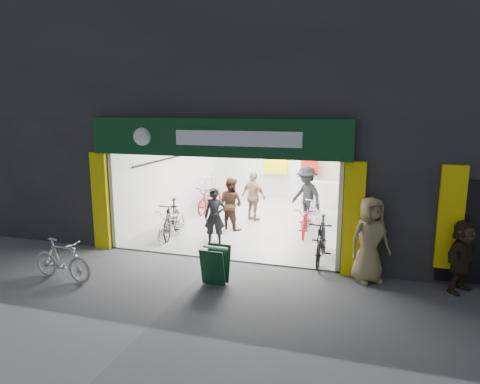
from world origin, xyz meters
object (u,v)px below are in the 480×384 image
at_px(parked_bike, 62,260).
at_px(sandwich_board, 215,264).
at_px(pedestrian_near, 370,240).
at_px(bike_right_front, 321,240).
at_px(bike_left_front, 173,224).

distance_m(parked_bike, sandwich_board, 3.38).
bearing_deg(pedestrian_near, sandwich_board, 167.09).
xyz_separation_m(bike_right_front, parked_bike, (-5.30, -2.80, -0.10)).
bearing_deg(bike_left_front, pedestrian_near, -17.52).
height_order(bike_right_front, parked_bike, bike_right_front).
bearing_deg(sandwich_board, pedestrian_near, 21.90).
xyz_separation_m(bike_left_front, sandwich_board, (2.30, -2.67, -0.01)).
bearing_deg(parked_bike, sandwich_board, -70.75).
relative_size(parked_bike, sandwich_board, 1.90).
distance_m(parked_bike, pedestrian_near, 6.72).
relative_size(bike_right_front, pedestrian_near, 1.00).
height_order(bike_left_front, pedestrian_near, pedestrian_near).
height_order(parked_bike, sandwich_board, parked_bike).
xyz_separation_m(bike_left_front, parked_bike, (-1.00, -3.42, 0.00)).
distance_m(bike_left_front, bike_right_front, 4.35).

